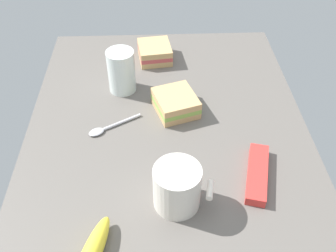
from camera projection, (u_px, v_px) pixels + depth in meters
The scene contains 7 objects.
tabletop at pixel (168, 139), 86.62cm from camera, with size 90.00×64.00×2.00cm, color #5B5651.
coffee_mug_black at pixel (177, 187), 69.63cm from camera, with size 8.77×11.22×9.00cm.
sandwich_main at pixel (155, 52), 107.33cm from camera, with size 10.57×9.74×4.40cm.
sandwich_side at pixel (176, 103), 90.91cm from camera, with size 12.37×11.72×4.40cm.
glass_of_milk at pixel (122, 74), 95.37cm from camera, with size 6.83×6.83×10.95cm.
spoon at pixel (107, 128), 87.29cm from camera, with size 7.78×12.09×0.80cm.
snack_bar at pixel (257, 174), 76.61cm from camera, with size 14.73×3.80×2.00cm, color red.
Camera 1 is at (-61.43, 2.56, 62.08)cm, focal length 41.11 mm.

